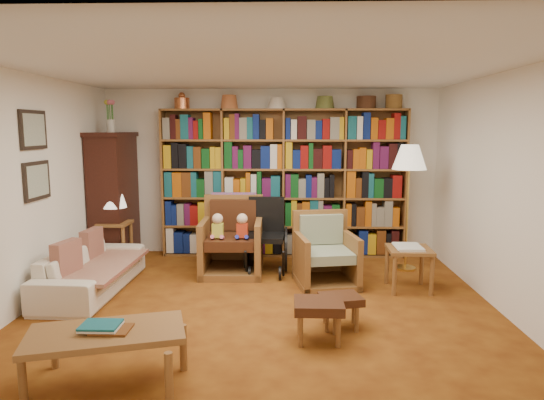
{
  "coord_description": "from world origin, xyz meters",
  "views": [
    {
      "loc": [
        0.25,
        -4.87,
        1.91
      ],
      "look_at": [
        0.08,
        0.6,
        1.1
      ],
      "focal_mm": 32.0,
      "sensor_mm": 36.0,
      "label": 1
    }
  ],
  "objects_px": {
    "armchair_sage": "(325,256)",
    "floor_lamp": "(409,162)",
    "coffee_table": "(106,337)",
    "armchair_leather": "(233,241)",
    "wheelchair": "(266,238)",
    "footstool_a": "(319,308)",
    "sofa": "(92,270)",
    "side_table_lamp": "(115,234)",
    "footstool_b": "(341,301)",
    "side_table_papers": "(409,255)"
  },
  "relations": [
    {
      "from": "armchair_sage",
      "to": "floor_lamp",
      "type": "xyz_separation_m",
      "value": [
        1.14,
        0.61,
        1.13
      ]
    },
    {
      "from": "floor_lamp",
      "to": "coffee_table",
      "type": "relative_size",
      "value": 1.37
    },
    {
      "from": "armchair_leather",
      "to": "floor_lamp",
      "type": "bearing_deg",
      "value": 3.47
    },
    {
      "from": "wheelchair",
      "to": "footstool_a",
      "type": "bearing_deg",
      "value": -75.43
    },
    {
      "from": "sofa",
      "to": "wheelchair",
      "type": "distance_m",
      "value": 2.22
    },
    {
      "from": "armchair_leather",
      "to": "wheelchair",
      "type": "height_order",
      "value": "armchair_leather"
    },
    {
      "from": "armchair_sage",
      "to": "footstool_a",
      "type": "xyz_separation_m",
      "value": [
        -0.19,
        -1.69,
        -0.03
      ]
    },
    {
      "from": "floor_lamp",
      "to": "footstool_a",
      "type": "bearing_deg",
      "value": -120.09
    },
    {
      "from": "floor_lamp",
      "to": "footstool_a",
      "type": "height_order",
      "value": "floor_lamp"
    },
    {
      "from": "wheelchair",
      "to": "floor_lamp",
      "type": "xyz_separation_m",
      "value": [
        1.9,
        0.13,
        1.02
      ]
    },
    {
      "from": "sofa",
      "to": "side_table_lamp",
      "type": "xyz_separation_m",
      "value": [
        -0.1,
        1.1,
        0.19
      ]
    },
    {
      "from": "wheelchair",
      "to": "coffee_table",
      "type": "xyz_separation_m",
      "value": [
        -1.07,
        -2.99,
        -0.08
      ]
    },
    {
      "from": "footstool_a",
      "to": "footstool_b",
      "type": "distance_m",
      "value": 0.39
    },
    {
      "from": "sofa",
      "to": "armchair_leather",
      "type": "xyz_separation_m",
      "value": [
        1.57,
        0.88,
        0.15
      ]
    },
    {
      "from": "armchair_leather",
      "to": "side_table_papers",
      "type": "bearing_deg",
      "value": -18.12
    },
    {
      "from": "footstool_b",
      "to": "sofa",
      "type": "bearing_deg",
      "value": 160.92
    },
    {
      "from": "sofa",
      "to": "armchair_sage",
      "type": "distance_m",
      "value": 2.82
    },
    {
      "from": "armchair_sage",
      "to": "wheelchair",
      "type": "bearing_deg",
      "value": 147.43
    },
    {
      "from": "floor_lamp",
      "to": "wheelchair",
      "type": "bearing_deg",
      "value": -176.17
    },
    {
      "from": "floor_lamp",
      "to": "coffee_table",
      "type": "bearing_deg",
      "value": -133.61
    },
    {
      "from": "armchair_leather",
      "to": "footstool_b",
      "type": "relative_size",
      "value": 2.32
    },
    {
      "from": "armchair_leather",
      "to": "floor_lamp",
      "type": "xyz_separation_m",
      "value": [
        2.36,
        0.14,
        1.05
      ]
    },
    {
      "from": "side_table_lamp",
      "to": "armchair_leather",
      "type": "distance_m",
      "value": 1.69
    },
    {
      "from": "side_table_papers",
      "to": "coffee_table",
      "type": "bearing_deg",
      "value": -141.07
    },
    {
      "from": "side_table_papers",
      "to": "coffee_table",
      "type": "xyz_separation_m",
      "value": [
        -2.8,
        -2.26,
        -0.05
      ]
    },
    {
      "from": "armchair_sage",
      "to": "side_table_papers",
      "type": "bearing_deg",
      "value": -14.08
    },
    {
      "from": "sofa",
      "to": "coffee_table",
      "type": "height_order",
      "value": "sofa"
    },
    {
      "from": "sofa",
      "to": "footstool_a",
      "type": "bearing_deg",
      "value": -115.16
    },
    {
      "from": "armchair_sage",
      "to": "footstool_b",
      "type": "bearing_deg",
      "value": -88.39
    },
    {
      "from": "armchair_sage",
      "to": "floor_lamp",
      "type": "height_order",
      "value": "floor_lamp"
    },
    {
      "from": "armchair_sage",
      "to": "footstool_a",
      "type": "relative_size",
      "value": 1.99
    },
    {
      "from": "armchair_sage",
      "to": "coffee_table",
      "type": "height_order",
      "value": "armchair_sage"
    },
    {
      "from": "wheelchair",
      "to": "footstool_b",
      "type": "distance_m",
      "value": 2.05
    },
    {
      "from": "footstool_a",
      "to": "coffee_table",
      "type": "xyz_separation_m",
      "value": [
        -1.63,
        -0.81,
        0.07
      ]
    },
    {
      "from": "armchair_leather",
      "to": "armchair_sage",
      "type": "relative_size",
      "value": 1.17
    },
    {
      "from": "sofa",
      "to": "floor_lamp",
      "type": "height_order",
      "value": "floor_lamp"
    },
    {
      "from": "sofa",
      "to": "armchair_leather",
      "type": "bearing_deg",
      "value": -59.53
    },
    {
      "from": "armchair_sage",
      "to": "wheelchair",
      "type": "height_order",
      "value": "wheelchair"
    },
    {
      "from": "side_table_papers",
      "to": "footstool_a",
      "type": "height_order",
      "value": "side_table_papers"
    },
    {
      "from": "floor_lamp",
      "to": "footstool_b",
      "type": "bearing_deg",
      "value": -118.89
    },
    {
      "from": "wheelchair",
      "to": "footstool_b",
      "type": "xyz_separation_m",
      "value": [
        0.8,
        -1.87,
        -0.19
      ]
    },
    {
      "from": "wheelchair",
      "to": "footstool_a",
      "type": "relative_size",
      "value": 2.24
    },
    {
      "from": "armchair_leather",
      "to": "footstool_a",
      "type": "relative_size",
      "value": 2.32
    },
    {
      "from": "floor_lamp",
      "to": "armchair_sage",
      "type": "bearing_deg",
      "value": -151.76
    },
    {
      "from": "footstool_a",
      "to": "floor_lamp",
      "type": "bearing_deg",
      "value": 59.91
    },
    {
      "from": "armchair_sage",
      "to": "wheelchair",
      "type": "distance_m",
      "value": 0.91
    },
    {
      "from": "armchair_sage",
      "to": "floor_lamp",
      "type": "relative_size",
      "value": 0.52
    },
    {
      "from": "sofa",
      "to": "footstool_b",
      "type": "bearing_deg",
      "value": -107.88
    },
    {
      "from": "floor_lamp",
      "to": "armchair_leather",
      "type": "bearing_deg",
      "value": -176.53
    },
    {
      "from": "side_table_lamp",
      "to": "floor_lamp",
      "type": "height_order",
      "value": "floor_lamp"
    }
  ]
}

